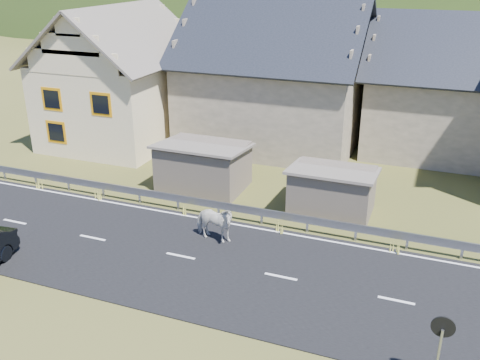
% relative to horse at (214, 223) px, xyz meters
% --- Properties ---
extents(ground, '(160.00, 160.00, 0.00)m').
position_rel_horse_xyz_m(ground, '(-0.71, -1.60, -0.83)').
color(ground, '#383D15').
rests_on(ground, ground).
extents(road, '(60.00, 7.00, 0.04)m').
position_rel_horse_xyz_m(road, '(-0.71, -1.60, -0.81)').
color(road, black).
rests_on(road, ground).
extents(lane_markings, '(60.00, 6.60, 0.01)m').
position_rel_horse_xyz_m(lane_markings, '(-0.71, -1.60, -0.78)').
color(lane_markings, silver).
rests_on(lane_markings, road).
extents(guardrail, '(28.10, 0.09, 0.75)m').
position_rel_horse_xyz_m(guardrail, '(-0.71, 2.08, -0.27)').
color(guardrail, '#93969B').
rests_on(guardrail, ground).
extents(shed_left, '(4.30, 3.30, 2.40)m').
position_rel_horse_xyz_m(shed_left, '(-2.71, 4.90, 0.27)').
color(shed_left, '#706354').
rests_on(shed_left, ground).
extents(shed_right, '(3.80, 2.90, 2.20)m').
position_rel_horse_xyz_m(shed_right, '(3.79, 4.40, 0.17)').
color(shed_right, '#706354').
rests_on(shed_right, ground).
extents(house_cream, '(7.80, 9.80, 8.30)m').
position_rel_horse_xyz_m(house_cream, '(-10.71, 10.40, 3.53)').
color(house_cream, beige).
rests_on(house_cream, ground).
extents(house_stone_a, '(10.80, 9.80, 8.90)m').
position_rel_horse_xyz_m(house_stone_a, '(-1.71, 13.40, 3.81)').
color(house_stone_a, tan).
rests_on(house_stone_a, ground).
extents(house_stone_b, '(9.80, 8.80, 8.10)m').
position_rel_horse_xyz_m(house_stone_b, '(8.29, 15.40, 3.41)').
color(house_stone_b, tan).
rests_on(house_stone_b, ground).
extents(mountain, '(440.00, 280.00, 260.00)m').
position_rel_horse_xyz_m(mountain, '(4.29, 178.40, -20.83)').
color(mountain, '#254018').
rests_on(mountain, ground).
extents(horse, '(1.08, 1.96, 1.58)m').
position_rel_horse_xyz_m(horse, '(0.00, 0.00, 0.00)').
color(horse, beige).
rests_on(horse, road).
extents(traffic_mirror, '(0.61, 0.16, 2.20)m').
position_rel_horse_xyz_m(traffic_mirror, '(8.62, -5.14, 0.78)').
color(traffic_mirror, '#93969B').
rests_on(traffic_mirror, ground).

